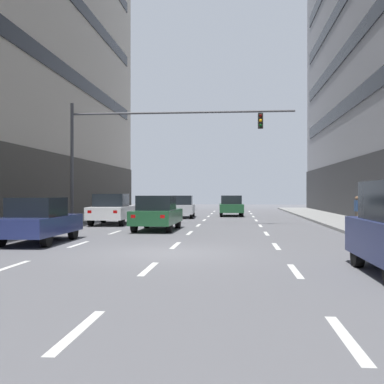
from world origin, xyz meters
The scene contains 34 objects.
ground_plane centered at (0.00, 0.00, 0.00)m, with size 120.00×120.00×0.00m, color slate.
lane_stripe_l1_s3 centered at (-3.40, -3.00, 0.00)m, with size 0.16×2.00×0.01m, color silver.
lane_stripe_l1_s4 centered at (-3.40, 2.00, 0.00)m, with size 0.16×2.00×0.01m, color silver.
lane_stripe_l1_s5 centered at (-3.40, 7.00, 0.00)m, with size 0.16×2.00×0.01m, color silver.
lane_stripe_l1_s6 centered at (-3.40, 12.00, 0.00)m, with size 0.16×2.00×0.01m, color silver.
lane_stripe_l1_s7 centered at (-3.40, 17.00, 0.00)m, with size 0.16×2.00×0.01m, color silver.
lane_stripe_l1_s8 centered at (-3.40, 22.00, 0.00)m, with size 0.16×2.00×0.01m, color silver.
lane_stripe_l1_s9 centered at (-3.40, 27.00, 0.00)m, with size 0.16×2.00×0.01m, color silver.
lane_stripe_l1_s10 centered at (-3.40, 32.00, 0.00)m, with size 0.16×2.00×0.01m, color silver.
lane_stripe_l2_s2 centered at (0.00, -8.00, 0.00)m, with size 0.16×2.00×0.01m, color silver.
lane_stripe_l2_s3 centered at (0.00, -3.00, 0.00)m, with size 0.16×2.00×0.01m, color silver.
lane_stripe_l2_s4 centered at (0.00, 2.00, 0.00)m, with size 0.16×2.00×0.01m, color silver.
lane_stripe_l2_s5 centered at (0.00, 7.00, 0.00)m, with size 0.16×2.00×0.01m, color silver.
lane_stripe_l2_s6 centered at (0.00, 12.00, 0.00)m, with size 0.16×2.00×0.01m, color silver.
lane_stripe_l2_s7 centered at (0.00, 17.00, 0.00)m, with size 0.16×2.00×0.01m, color silver.
lane_stripe_l2_s8 centered at (0.00, 22.00, 0.00)m, with size 0.16×2.00×0.01m, color silver.
lane_stripe_l2_s9 centered at (0.00, 27.00, 0.00)m, with size 0.16×2.00×0.01m, color silver.
lane_stripe_l2_s10 centered at (0.00, 32.00, 0.00)m, with size 0.16×2.00×0.01m, color silver.
lane_stripe_l3_s2 centered at (3.40, -8.00, 0.00)m, with size 0.16×2.00×0.01m, color silver.
lane_stripe_l3_s3 centered at (3.40, -3.00, 0.00)m, with size 0.16×2.00×0.01m, color silver.
lane_stripe_l3_s4 centered at (3.40, 2.00, 0.00)m, with size 0.16×2.00×0.01m, color silver.
lane_stripe_l3_s5 centered at (3.40, 7.00, 0.00)m, with size 0.16×2.00×0.01m, color silver.
lane_stripe_l3_s6 centered at (3.40, 12.00, 0.00)m, with size 0.16×2.00×0.01m, color silver.
lane_stripe_l3_s7 centered at (3.40, 17.00, 0.00)m, with size 0.16×2.00×0.01m, color silver.
lane_stripe_l3_s8 centered at (3.40, 22.00, 0.00)m, with size 0.16×2.00×0.01m, color silver.
lane_stripe_l3_s9 centered at (3.40, 27.00, 0.00)m, with size 0.16×2.00×0.01m, color silver.
lane_stripe_l3_s10 centered at (3.40, 32.00, 0.00)m, with size 0.16×2.00×0.01m, color silver.
car_driving_0 centered at (-1.70, 8.38, 0.82)m, with size 1.96×4.48×1.67m.
car_driving_1 centered at (1.71, 22.69, 0.79)m, with size 1.95×4.32×1.59m.
car_driving_2 centered at (-1.84, 19.88, 0.79)m, with size 1.97×4.35×1.60m.
car_driving_3 centered at (-4.98, 12.38, 0.86)m, with size 2.13×4.72×1.74m.
car_driving_4 centered at (-4.98, 2.33, 0.80)m, with size 1.86×4.36×1.63m.
traffic_signal_0 centered at (-3.20, 12.01, 4.90)m, with size 12.56×0.35×6.73m.
pedestrian_1 centered at (7.93, 9.57, 0.99)m, with size 0.22×0.53×1.49m.
Camera 1 is at (2.03, -13.96, 1.79)m, focal length 44.13 mm.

